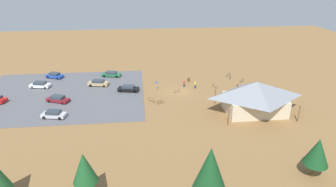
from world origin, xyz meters
TOP-DOWN VIEW (x-y plane):
  - ground at (0.00, 0.00)m, footprint 160.00×160.00m
  - parking_lot_asphalt at (25.71, -1.40)m, footprint 35.71×29.22m
  - bike_pavilion at (-12.66, 11.70)m, footprint 13.06×9.36m
  - trash_bin at (-3.32, -6.24)m, footprint 0.60×0.60m
  - lot_sign at (4.87, -1.39)m, footprint 0.56×0.08m
  - pine_west at (15.15, 31.83)m, footprint 2.84×2.84m
  - pine_far_west at (1.65, 34.84)m, footprint 3.79×3.79m
  - pine_center at (-13.18, 30.66)m, footprint 3.12×3.12m
  - bicycle_black_trailside at (4.68, 6.01)m, footprint 1.72×0.68m
  - bicycle_teal_by_bin at (-14.14, -9.13)m, footprint 1.34×1.19m
  - bicycle_white_yard_left at (-8.63, -1.82)m, footprint 0.89×1.57m
  - bicycle_red_near_porch at (-13.80, -1.19)m, footprint 0.93×1.40m
  - bicycle_yellow_front_row at (6.35, 4.72)m, footprint 1.18×1.35m
  - bicycle_silver_back_row at (-13.96, -7.13)m, footprint 0.87×1.56m
  - bicycle_blue_edge_north at (0.54, 0.53)m, footprint 1.57×0.82m
  - bicycle_green_lone_west at (-16.05, -4.43)m, footprint 1.46×1.07m
  - car_maroon_aisle_side at (25.27, 2.98)m, footprint 4.98×3.46m
  - car_white_back_corner at (31.26, -5.79)m, footprint 4.80×2.80m
  - car_tan_front_row at (18.15, -5.58)m, footprint 4.94×2.77m
  - car_silver_near_entry at (24.33, 10.09)m, footprint 4.59×2.67m
  - car_green_far_end at (15.61, -11.92)m, footprint 5.07×2.85m
  - car_blue_by_curb at (29.61, -12.23)m, footprint 4.61×3.41m
  - car_black_second_row at (11.10, -1.34)m, footprint 4.88×2.74m
  - visitor_at_bikes at (-4.03, -1.65)m, footprint 0.39×0.40m
  - visitor_by_pavilion at (-1.62, -2.78)m, footprint 0.39×0.36m

SIDE VIEW (x-z plane):
  - ground at x=0.00m, z-range 0.00..0.00m
  - parking_lot_asphalt at x=25.71m, z-range 0.00..0.05m
  - bicycle_red_near_porch at x=-13.80m, z-range -0.03..0.73m
  - bicycle_teal_by_bin at x=-14.14m, z-range -0.05..0.76m
  - bicycle_blue_edge_north at x=0.54m, z-range -0.05..0.77m
  - bicycle_yellow_front_row at x=6.35m, z-range -0.06..0.79m
  - bicycle_green_lone_west at x=-16.05m, z-range -0.05..0.80m
  - bicycle_silver_back_row at x=-13.96m, z-range -0.03..0.78m
  - bicycle_white_yard_left at x=-8.63m, z-range -0.03..0.80m
  - bicycle_black_trailside at x=4.68m, z-range -0.06..0.85m
  - trash_bin at x=-3.32m, z-range 0.00..0.90m
  - car_green_far_end at x=15.61m, z-range 0.05..1.36m
  - car_maroon_aisle_side at x=25.27m, z-range 0.04..1.41m
  - car_black_second_row at x=11.10m, z-range 0.05..1.41m
  - car_silver_near_entry at x=24.33m, z-range 0.04..1.42m
  - car_blue_by_curb at x=29.61m, z-range 0.04..1.44m
  - car_white_back_corner at x=31.26m, z-range 0.04..1.45m
  - car_tan_front_row at x=18.15m, z-range 0.05..1.46m
  - visitor_at_bikes at x=-4.03m, z-range 0.05..1.84m
  - visitor_by_pavilion at x=-1.62m, z-range 0.05..1.85m
  - lot_sign at x=4.87m, z-range 0.31..2.51m
  - bike_pavilion at x=-12.66m, z-range 0.37..6.50m
  - pine_center at x=-13.18m, z-range 0.93..6.51m
  - pine_west at x=15.15m, z-range 1.26..7.56m
  - pine_far_west at x=1.65m, z-range 1.33..9.36m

